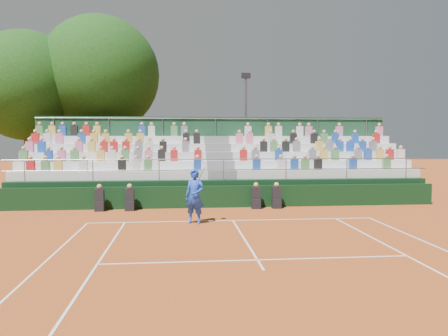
{
  "coord_description": "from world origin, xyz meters",
  "views": [
    {
      "loc": [
        -1.97,
        -16.6,
        3.21
      ],
      "look_at": [
        0.0,
        3.5,
        1.8
      ],
      "focal_mm": 35.0,
      "sensor_mm": 36.0,
      "label": 1
    }
  ],
  "objects": [
    {
      "name": "floodlight_mast",
      "position": [
        2.36,
        12.56,
        4.42
      ],
      "size": [
        0.6,
        0.25,
        7.51
      ],
      "color": "gray",
      "rests_on": "ground"
    },
    {
      "name": "courtside_wall",
      "position": [
        0.0,
        3.2,
        0.5
      ],
      "size": [
        20.0,
        0.15,
        1.0
      ],
      "primitive_type": "cube",
      "color": "black",
      "rests_on": "ground"
    },
    {
      "name": "grandstand",
      "position": [
        -0.02,
        6.44,
        1.09
      ],
      "size": [
        20.0,
        5.2,
        4.4
      ],
      "color": "black",
      "rests_on": "ground"
    },
    {
      "name": "line_officials",
      "position": [
        -1.52,
        2.75,
        0.48
      ],
      "size": [
        8.26,
        0.4,
        1.19
      ],
      "color": "black",
      "rests_on": "ground"
    },
    {
      "name": "tree_east",
      "position": [
        -7.15,
        12.5,
        7.22
      ],
      "size": [
        7.57,
        7.57,
        11.02
      ],
      "color": "#3A2915",
      "rests_on": "ground"
    },
    {
      "name": "tree_west",
      "position": [
        -11.51,
        11.78,
        6.4
      ],
      "size": [
        6.78,
        6.78,
        9.8
      ],
      "color": "#3A2915",
      "rests_on": "ground"
    },
    {
      "name": "tennis_player",
      "position": [
        -1.48,
        -0.42,
        1.03
      ],
      "size": [
        0.97,
        0.75,
        2.22
      ],
      "color": "blue",
      "rests_on": "ground"
    },
    {
      "name": "ground",
      "position": [
        0.0,
        0.0,
        0.0
      ],
      "size": [
        90.0,
        90.0,
        0.0
      ],
      "primitive_type": "plane",
      "color": "#AA4B1C",
      "rests_on": "ground"
    }
  ]
}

